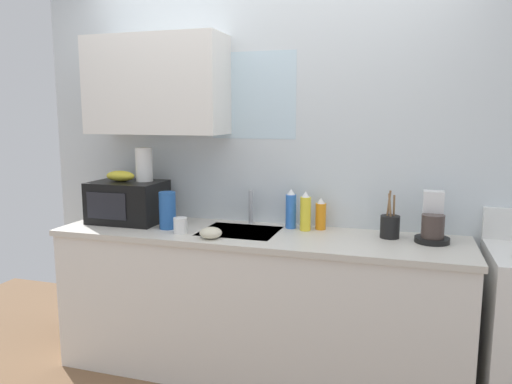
# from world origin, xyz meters

# --- Properties ---
(kitchen_wall_assembly) EXTENTS (3.24, 0.42, 2.50)m
(kitchen_wall_assembly) POSITION_xyz_m (-0.13, 0.31, 1.35)
(kitchen_wall_assembly) COLOR silver
(kitchen_wall_assembly) RESTS_ON ground
(counter_unit) EXTENTS (2.47, 0.63, 0.90)m
(counter_unit) POSITION_xyz_m (-0.00, 0.00, 0.46)
(counter_unit) COLOR white
(counter_unit) RESTS_ON ground
(sink_faucet) EXTENTS (0.03, 0.03, 0.22)m
(sink_faucet) POSITION_xyz_m (-0.11, 0.24, 1.01)
(sink_faucet) COLOR #B2B5BA
(sink_faucet) RESTS_ON counter_unit
(microwave) EXTENTS (0.46, 0.35, 0.27)m
(microwave) POSITION_xyz_m (-0.90, 0.05, 1.04)
(microwave) COLOR black
(microwave) RESTS_ON counter_unit
(banana_bunch) EXTENTS (0.20, 0.11, 0.07)m
(banana_bunch) POSITION_xyz_m (-0.95, 0.05, 1.20)
(banana_bunch) COLOR gold
(banana_bunch) RESTS_ON microwave
(paper_towel_roll) EXTENTS (0.11, 0.11, 0.22)m
(paper_towel_roll) POSITION_xyz_m (-0.80, 0.10, 1.28)
(paper_towel_roll) COLOR white
(paper_towel_roll) RESTS_ON microwave
(coffee_maker) EXTENTS (0.19, 0.21, 0.28)m
(coffee_maker) POSITION_xyz_m (1.00, 0.11, 1.00)
(coffee_maker) COLOR black
(coffee_maker) RESTS_ON counter_unit
(dish_soap_bottle_blue) EXTENTS (0.07, 0.07, 0.25)m
(dish_soap_bottle_blue) POSITION_xyz_m (0.17, 0.19, 1.02)
(dish_soap_bottle_blue) COLOR blue
(dish_soap_bottle_blue) RESTS_ON counter_unit
(dish_soap_bottle_yellow) EXTENTS (0.07, 0.07, 0.24)m
(dish_soap_bottle_yellow) POSITION_xyz_m (0.27, 0.15, 1.01)
(dish_soap_bottle_yellow) COLOR yellow
(dish_soap_bottle_yellow) RESTS_ON counter_unit
(dish_soap_bottle_orange) EXTENTS (0.06, 0.06, 0.20)m
(dish_soap_bottle_orange) POSITION_xyz_m (0.35, 0.21, 0.99)
(dish_soap_bottle_orange) COLOR orange
(dish_soap_bottle_orange) RESTS_ON counter_unit
(cereal_canister) EXTENTS (0.10, 0.10, 0.23)m
(cereal_canister) POSITION_xyz_m (-0.56, -0.05, 1.02)
(cereal_canister) COLOR #2659A5
(cereal_canister) RESTS_ON counter_unit
(mug_white) EXTENTS (0.08, 0.08, 0.09)m
(mug_white) POSITION_xyz_m (-0.43, -0.14, 0.95)
(mug_white) COLOR white
(mug_white) RESTS_ON counter_unit
(utensil_crock) EXTENTS (0.11, 0.11, 0.28)m
(utensil_crock) POSITION_xyz_m (0.77, 0.12, 0.97)
(utensil_crock) COLOR black
(utensil_crock) RESTS_ON counter_unit
(small_bowl) EXTENTS (0.13, 0.13, 0.06)m
(small_bowl) POSITION_xyz_m (-0.21, -0.20, 0.93)
(small_bowl) COLOR beige
(small_bowl) RESTS_ON counter_unit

